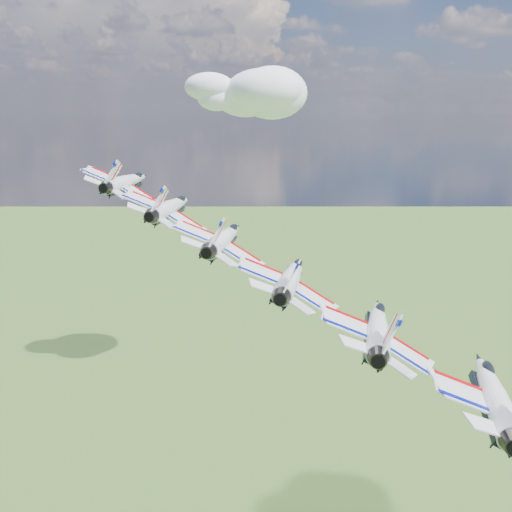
# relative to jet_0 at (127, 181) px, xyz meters

# --- Properties ---
(cloud_far) EXTENTS (54.51, 42.83, 21.41)m
(cloud_far) POSITION_rel_jet_0_xyz_m (12.46, 213.41, 19.11)
(cloud_far) COLOR white
(jet_0) EXTENTS (15.77, 19.35, 9.59)m
(jet_0) POSITION_rel_jet_0_xyz_m (0.00, 0.00, 0.00)
(jet_0) COLOR silver
(jet_1) EXTENTS (15.77, 19.35, 9.59)m
(jet_1) POSITION_rel_jet_0_xyz_m (8.27, -9.09, -2.52)
(jet_1) COLOR white
(jet_2) EXTENTS (15.77, 19.35, 9.59)m
(jet_2) POSITION_rel_jet_0_xyz_m (16.53, -18.18, -5.05)
(jet_2) COLOR white
(jet_3) EXTENTS (15.77, 19.35, 9.59)m
(jet_3) POSITION_rel_jet_0_xyz_m (24.80, -27.27, -7.57)
(jet_3) COLOR silver
(jet_4) EXTENTS (15.77, 19.35, 9.59)m
(jet_4) POSITION_rel_jet_0_xyz_m (33.07, -36.36, -10.09)
(jet_4) COLOR white
(jet_5) EXTENTS (15.77, 19.35, 9.59)m
(jet_5) POSITION_rel_jet_0_xyz_m (41.33, -45.45, -12.62)
(jet_5) COLOR white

